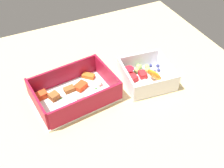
{
  "coord_description": "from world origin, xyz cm",
  "views": [
    {
      "loc": [
        -25.9,
        -51.0,
        56.43
      ],
      "look_at": [
        -1.95,
        -0.43,
        4.0
      ],
      "focal_mm": 43.99,
      "sensor_mm": 36.0,
      "label": 1
    }
  ],
  "objects": [
    {
      "name": "table_surface",
      "position": [
        0.0,
        0.0,
        1.0
      ],
      "size": [
        80.0,
        80.0,
        2.0
      ],
      "primitive_type": "cube",
      "color": "tan",
      "rests_on": "ground"
    },
    {
      "name": "pasta_container",
      "position": [
        -12.51,
        0.78,
        3.97
      ],
      "size": [
        22.8,
        16.82,
        6.33
      ],
      "rotation": [
        0.0,
        0.0,
        0.11
      ],
      "color": "white",
      "rests_on": "table_surface"
    },
    {
      "name": "fruit_bowl",
      "position": [
        8.41,
        -1.34,
        3.87
      ],
      "size": [
        14.98,
        14.9,
        5.47
      ],
      "rotation": [
        0.0,
        0.0,
        -0.11
      ],
      "color": "white",
      "rests_on": "table_surface"
    }
  ]
}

